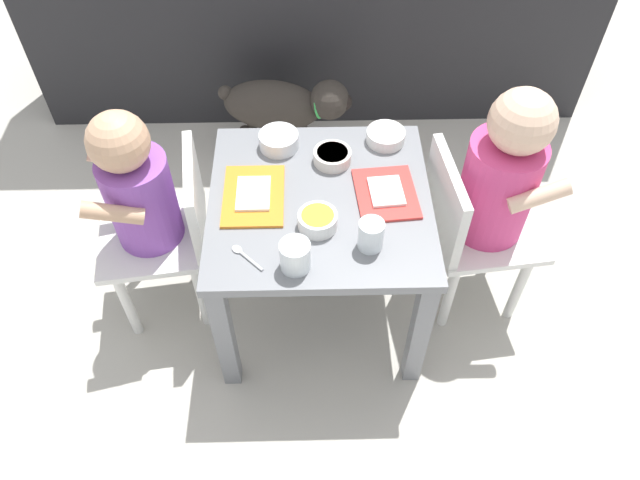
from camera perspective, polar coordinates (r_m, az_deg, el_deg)
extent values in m
plane|color=#B2ADA3|center=(1.83, 0.00, -5.84)|extent=(7.00, 7.00, 0.00)
cube|color=slate|center=(1.49, 0.00, 3.55)|extent=(0.54, 0.54, 0.03)
cube|color=slate|center=(1.54, -8.93, -8.91)|extent=(0.04, 0.04, 0.42)
cube|color=slate|center=(1.55, 9.29, -8.56)|extent=(0.04, 0.04, 0.42)
cube|color=slate|center=(1.83, -7.77, 4.02)|extent=(0.04, 0.04, 0.42)
cube|color=slate|center=(1.84, 7.41, 4.27)|extent=(0.04, 0.04, 0.42)
cube|color=silver|center=(1.67, -15.36, 0.44)|extent=(0.31, 0.31, 0.02)
cube|color=silver|center=(1.57, -11.66, 3.82)|extent=(0.06, 0.27, 0.22)
cylinder|color=purple|center=(1.57, -16.37, 3.62)|extent=(0.17, 0.17, 0.25)
sphere|color=tan|center=(1.45, -18.41, 8.74)|extent=(0.14, 0.14, 0.14)
cylinder|color=silver|center=(1.86, -17.38, -0.59)|extent=(0.03, 0.03, 0.28)
cylinder|color=silver|center=(1.74, -17.65, -5.64)|extent=(0.03, 0.03, 0.28)
cylinder|color=silver|center=(1.83, -11.29, 0.15)|extent=(0.03, 0.03, 0.28)
cylinder|color=silver|center=(1.71, -11.10, -4.93)|extent=(0.03, 0.03, 0.28)
cylinder|color=tan|center=(1.61, -18.48, 7.34)|extent=(0.15, 0.06, 0.09)
cylinder|color=tan|center=(1.47, -18.86, 2.41)|extent=(0.15, 0.06, 0.09)
cube|color=silver|center=(1.69, 15.17, 1.13)|extent=(0.31, 0.31, 0.02)
cube|color=silver|center=(1.56, 11.65, 3.52)|extent=(0.06, 0.27, 0.22)
cylinder|color=#D83F7F|center=(1.58, 16.26, 4.67)|extent=(0.19, 0.19, 0.28)
sphere|color=beige|center=(1.45, 18.44, 10.49)|extent=(0.15, 0.15, 0.15)
cylinder|color=silver|center=(1.78, 18.18, -4.12)|extent=(0.03, 0.03, 0.28)
cylinder|color=silver|center=(1.89, 16.17, 0.73)|extent=(0.03, 0.03, 0.28)
cylinder|color=silver|center=(1.71, 12.03, -5.01)|extent=(0.03, 0.03, 0.28)
cylinder|color=silver|center=(1.83, 10.34, 0.08)|extent=(0.03, 0.03, 0.28)
cylinder|color=beige|center=(1.49, 19.83, 3.88)|extent=(0.15, 0.06, 0.09)
cylinder|color=beige|center=(1.62, 17.27, 9.13)|extent=(0.15, 0.06, 0.09)
ellipsoid|color=#332D28|center=(2.14, -4.48, 12.48)|extent=(0.36, 0.21, 0.17)
sphere|color=#332D28|center=(2.09, 0.90, 13.01)|extent=(0.13, 0.13, 0.13)
sphere|color=black|center=(2.09, 2.19, 12.79)|extent=(0.06, 0.06, 0.06)
torus|color=green|center=(2.10, -0.12, 12.81)|extent=(0.05, 0.12, 0.11)
sphere|color=#332D28|center=(2.16, -8.88, 13.47)|extent=(0.05, 0.05, 0.05)
cylinder|color=#332D28|center=(2.18, -2.04, 8.56)|extent=(0.04, 0.04, 0.14)
cylinder|color=#332D28|center=(2.25, -1.65, 10.14)|extent=(0.04, 0.04, 0.14)
cylinder|color=#332D28|center=(2.22, -6.89, 8.96)|extent=(0.04, 0.04, 0.14)
cylinder|color=#332D28|center=(2.29, -6.38, 10.50)|extent=(0.04, 0.04, 0.14)
cube|color=orange|center=(1.49, -6.24, 4.15)|extent=(0.15, 0.21, 0.01)
cube|color=white|center=(1.49, -6.27, 4.36)|extent=(0.08, 0.11, 0.01)
cube|color=red|center=(1.50, 6.21, 4.35)|extent=(0.16, 0.19, 0.01)
cube|color=white|center=(1.49, 6.23, 4.56)|extent=(0.09, 0.11, 0.01)
cylinder|color=white|center=(1.32, -2.34, -1.49)|extent=(0.07, 0.07, 0.07)
cylinder|color=silver|center=(1.33, -2.32, -1.93)|extent=(0.06, 0.06, 0.04)
cylinder|color=white|center=(1.36, 4.79, 0.48)|extent=(0.06, 0.06, 0.07)
cylinder|color=silver|center=(1.37, 4.76, 0.13)|extent=(0.05, 0.05, 0.05)
cylinder|color=white|center=(1.61, -3.88, 9.29)|extent=(0.10, 0.10, 0.04)
cylinder|color=#B26633|center=(1.60, -3.91, 9.77)|extent=(0.08, 0.08, 0.01)
cylinder|color=white|center=(1.63, 6.17, 9.64)|extent=(0.10, 0.10, 0.03)
cylinder|color=#4C8C33|center=(1.63, 6.21, 10.00)|extent=(0.08, 0.08, 0.01)
cylinder|color=silver|center=(1.57, 1.16, 7.83)|extent=(0.10, 0.10, 0.03)
cylinder|color=gold|center=(1.56, 1.17, 8.19)|extent=(0.08, 0.08, 0.01)
cylinder|color=white|center=(1.41, -0.22, 1.84)|extent=(0.09, 0.09, 0.04)
cylinder|color=gold|center=(1.40, -0.23, 2.28)|extent=(0.08, 0.08, 0.01)
cylinder|color=silver|center=(1.36, -6.48, -1.95)|extent=(0.06, 0.06, 0.01)
ellipsoid|color=silver|center=(1.39, -7.78, -0.87)|extent=(0.03, 0.03, 0.01)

